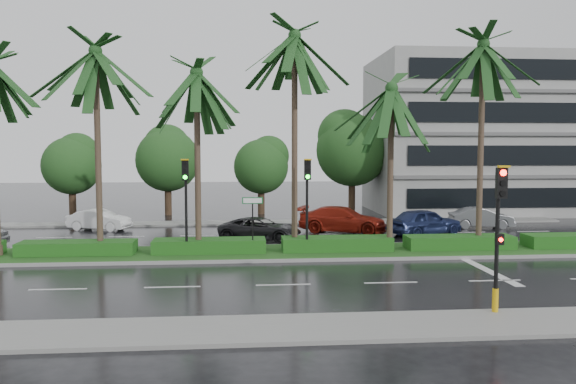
{
  "coord_description": "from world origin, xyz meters",
  "views": [
    {
      "loc": [
        -1.51,
        -25.09,
        4.95
      ],
      "look_at": [
        0.72,
        1.5,
        2.9
      ],
      "focal_mm": 35.0,
      "sensor_mm": 36.0,
      "label": 1
    }
  ],
  "objects": [
    {
      "name": "bg_trees",
      "position": [
        1.87,
        17.59,
        4.53
      ],
      "size": [
        32.58,
        5.55,
        8.02
      ],
      "color": "#312616",
      "rests_on": "ground"
    },
    {
      "name": "near_sidewalk",
      "position": [
        0.0,
        -10.2,
        0.06
      ],
      "size": [
        40.0,
        2.4,
        0.12
      ],
      "primitive_type": "cube",
      "color": "gray",
      "rests_on": "ground"
    },
    {
      "name": "building",
      "position": [
        17.0,
        18.0,
        6.0
      ],
      "size": [
        16.0,
        10.0,
        12.0
      ],
      "primitive_type": "cube",
      "color": "gray",
      "rests_on": "ground"
    },
    {
      "name": "lane_markings",
      "position": [
        3.04,
        -0.43,
        0.01
      ],
      "size": [
        34.0,
        13.06,
        0.01
      ],
      "color": "silver",
      "rests_on": "ground"
    },
    {
      "name": "street_sign",
      "position": [
        -1.0,
        0.48,
        2.12
      ],
      "size": [
        0.95,
        0.09,
        2.6
      ],
      "color": "black",
      "rests_on": "median"
    },
    {
      "name": "signal_median_left",
      "position": [
        -4.0,
        0.3,
        3.0
      ],
      "size": [
        0.34,
        0.42,
        4.36
      ],
      "color": "black",
      "rests_on": "median"
    },
    {
      "name": "car_grey",
      "position": [
        13.5,
        8.72,
        0.64
      ],
      "size": [
        1.82,
        4.04,
        1.29
      ],
      "primitive_type": "imported",
      "rotation": [
        0.0,
        0.0,
        1.45
      ],
      "color": "slate",
      "rests_on": "ground"
    },
    {
      "name": "median",
      "position": [
        0.0,
        1.0,
        0.08
      ],
      "size": [
        36.0,
        4.0,
        0.15
      ],
      "color": "gray",
      "rests_on": "ground"
    },
    {
      "name": "car_white",
      "position": [
        -10.19,
        9.8,
        0.63
      ],
      "size": [
        2.38,
        4.04,
        1.26
      ],
      "primitive_type": "imported",
      "rotation": [
        0.0,
        0.0,
        1.28
      ],
      "color": "white",
      "rests_on": "ground"
    },
    {
      "name": "car_blue",
      "position": [
        9.0,
        6.22,
        0.77
      ],
      "size": [
        3.4,
        4.88,
        1.54
      ],
      "primitive_type": "imported",
      "rotation": [
        0.0,
        0.0,
        1.96
      ],
      "color": "#1A244E",
      "rests_on": "ground"
    },
    {
      "name": "signal_near",
      "position": [
        6.0,
        -9.39,
        2.5
      ],
      "size": [
        0.34,
        0.45,
        4.36
      ],
      "color": "black",
      "rests_on": "near_sidewalk"
    },
    {
      "name": "signal_median_right",
      "position": [
        1.5,
        0.3,
        3.0
      ],
      "size": [
        0.34,
        0.42,
        4.36
      ],
      "color": "black",
      "rests_on": "median"
    },
    {
      "name": "car_darkgrey",
      "position": [
        -0.5,
        5.14,
        0.62
      ],
      "size": [
        3.18,
        4.85,
        1.24
      ],
      "primitive_type": "imported",
      "rotation": [
        0.0,
        0.0,
        1.3
      ],
      "color": "black",
      "rests_on": "ground"
    },
    {
      "name": "far_sidewalk",
      "position": [
        0.0,
        12.0,
        0.06
      ],
      "size": [
        40.0,
        2.0,
        0.12
      ],
      "primitive_type": "cube",
      "color": "gray",
      "rests_on": "ground"
    },
    {
      "name": "car_red",
      "position": [
        4.5,
        7.7,
        0.76
      ],
      "size": [
        3.79,
        5.65,
        1.52
      ],
      "primitive_type": "imported",
      "rotation": [
        0.0,
        0.0,
        1.22
      ],
      "color": "maroon",
      "rests_on": "ground"
    },
    {
      "name": "palm_row",
      "position": [
        -1.25,
        1.02,
        8.38
      ],
      "size": [
        26.3,
        4.2,
        10.86
      ],
      "color": "#403225",
      "rests_on": "median"
    },
    {
      "name": "ground",
      "position": [
        0.0,
        0.0,
        0.0
      ],
      "size": [
        120.0,
        120.0,
        0.0
      ],
      "primitive_type": "plane",
      "color": "black",
      "rests_on": "ground"
    },
    {
      "name": "hedge",
      "position": [
        0.0,
        1.0,
        0.45
      ],
      "size": [
        35.2,
        1.4,
        0.6
      ],
      "color": "#194212",
      "rests_on": "median"
    }
  ]
}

